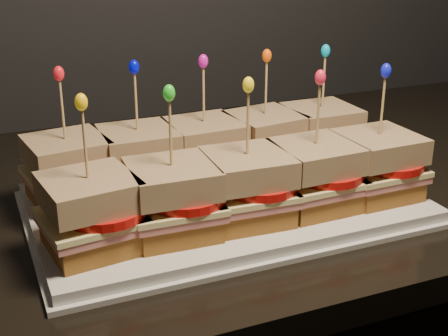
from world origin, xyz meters
name	(u,v)px	position (x,y,z in m)	size (l,w,h in m)	color
granite_slab	(324,170)	(0.39, 1.69, 0.86)	(2.30, 0.65, 0.03)	black
platter	(224,204)	(0.18, 1.59, 0.89)	(0.44, 0.27, 0.02)	silver
platter_rim	(224,208)	(0.18, 1.59, 0.88)	(0.45, 0.29, 0.01)	silver
sandwich_0_bread_bot	(70,190)	(0.02, 1.65, 0.91)	(0.08, 0.08, 0.02)	brown
sandwich_0_ham	(69,178)	(0.02, 1.65, 0.92)	(0.09, 0.09, 0.01)	#CC6B6C
sandwich_0_cheese	(68,172)	(0.02, 1.65, 0.93)	(0.09, 0.09, 0.01)	#F3E393
sandwich_0_tomato	(79,167)	(0.03, 1.64, 0.94)	(0.08, 0.08, 0.01)	red
sandwich_0_bread_top	(66,151)	(0.02, 1.65, 0.96)	(0.09, 0.09, 0.03)	#603112
sandwich_0_pick	(63,113)	(0.02, 1.65, 1.00)	(0.00, 0.00, 0.09)	tan
sandwich_0_frill	(59,74)	(0.02, 1.65, 1.05)	(0.01, 0.01, 0.02)	red
sandwich_1_bread_bot	(140,180)	(0.10, 1.65, 0.91)	(0.08, 0.08, 0.02)	brown
sandwich_1_ham	(139,168)	(0.10, 1.65, 0.92)	(0.09, 0.09, 0.01)	#CC6B6C
sandwich_1_cheese	(139,162)	(0.10, 1.65, 0.93)	(0.09, 0.09, 0.01)	#F3E393
sandwich_1_tomato	(150,157)	(0.11, 1.64, 0.94)	(0.08, 0.08, 0.01)	red
sandwich_1_bread_top	(138,141)	(0.10, 1.65, 0.96)	(0.09, 0.09, 0.03)	#603112
sandwich_1_pick	(136,105)	(0.10, 1.65, 1.00)	(0.00, 0.00, 0.09)	tan
sandwich_1_frill	(134,67)	(0.10, 1.65, 1.05)	(0.01, 0.01, 0.02)	#0306E4
sandwich_2_bread_bot	(205,170)	(0.18, 1.65, 0.91)	(0.08, 0.08, 0.02)	brown
sandwich_2_ham	(204,158)	(0.18, 1.65, 0.92)	(0.09, 0.09, 0.01)	#CC6B6C
sandwich_2_cheese	(204,153)	(0.18, 1.65, 0.93)	(0.09, 0.09, 0.01)	#F3E393
sandwich_2_tomato	(215,148)	(0.20, 1.64, 0.94)	(0.08, 0.08, 0.01)	red
sandwich_2_bread_top	(204,133)	(0.18, 1.65, 0.96)	(0.09, 0.09, 0.03)	#603112
sandwich_2_pick	(204,98)	(0.18, 1.65, 1.00)	(0.00, 0.00, 0.09)	tan
sandwich_2_frill	(203,61)	(0.18, 1.65, 1.05)	(0.01, 0.01, 0.02)	#C7149B
sandwich_3_bread_bot	(264,161)	(0.27, 1.65, 0.91)	(0.08, 0.08, 0.02)	brown
sandwich_3_ham	(264,149)	(0.27, 1.65, 0.92)	(0.09, 0.09, 0.01)	#CC6B6C
sandwich_3_cheese	(265,144)	(0.27, 1.65, 0.93)	(0.09, 0.09, 0.01)	#F3E393
sandwich_3_tomato	(275,139)	(0.28, 1.64, 0.94)	(0.08, 0.08, 0.01)	red
sandwich_3_bread_top	(265,125)	(0.27, 1.65, 0.96)	(0.09, 0.09, 0.03)	#603112
sandwich_3_pick	(266,91)	(0.27, 1.65, 1.00)	(0.00, 0.00, 0.09)	tan
sandwich_3_frill	(267,56)	(0.27, 1.65, 1.05)	(0.01, 0.01, 0.02)	#F3570B
sandwich_4_bread_bot	(320,152)	(0.35, 1.65, 0.91)	(0.08, 0.08, 0.02)	brown
sandwich_4_ham	(320,141)	(0.35, 1.65, 0.92)	(0.09, 0.09, 0.01)	#CC6B6C
sandwich_4_cheese	(320,136)	(0.35, 1.65, 0.93)	(0.09, 0.09, 0.01)	#F3E393
sandwich_4_tomato	(331,131)	(0.36, 1.64, 0.94)	(0.08, 0.08, 0.01)	red
sandwich_4_bread_top	(322,118)	(0.35, 1.65, 0.96)	(0.09, 0.09, 0.03)	#603112
sandwich_4_pick	(324,85)	(0.35, 1.65, 1.00)	(0.00, 0.00, 0.09)	tan
sandwich_4_frill	(326,51)	(0.35, 1.65, 1.05)	(0.01, 0.01, 0.02)	#069DC6
sandwich_5_bread_bot	(93,237)	(0.02, 1.52, 0.91)	(0.08, 0.08, 0.02)	brown
sandwich_5_ham	(92,223)	(0.02, 1.52, 0.92)	(0.09, 0.09, 0.01)	#CC6B6C
sandwich_5_cheese	(91,217)	(0.02, 1.52, 0.93)	(0.09, 0.09, 0.01)	#F3E393
sandwich_5_tomato	(104,210)	(0.03, 1.52, 0.94)	(0.08, 0.08, 0.01)	red
sandwich_5_bread_top	(89,192)	(0.02, 1.52, 0.96)	(0.09, 0.09, 0.03)	#603112
sandwich_5_pick	(85,148)	(0.02, 1.52, 1.00)	(0.00, 0.00, 0.09)	tan
sandwich_5_frill	(81,102)	(0.02, 1.52, 1.05)	(0.01, 0.01, 0.02)	yellow
sandwich_6_bread_bot	(173,222)	(0.10, 1.52, 0.91)	(0.08, 0.08, 0.02)	brown
sandwich_6_ham	(173,209)	(0.10, 1.52, 0.92)	(0.09, 0.09, 0.01)	#CC6B6C
sandwich_6_cheese	(173,203)	(0.10, 1.52, 0.93)	(0.09, 0.09, 0.01)	#F3E393
sandwich_6_tomato	(185,196)	(0.11, 1.52, 0.94)	(0.08, 0.08, 0.01)	red
sandwich_6_bread_top	(172,179)	(0.10, 1.52, 0.96)	(0.09, 0.09, 0.03)	#603112
sandwich_6_pick	(170,137)	(0.10, 1.52, 1.00)	(0.00, 0.00, 0.09)	tan
sandwich_6_frill	(169,93)	(0.10, 1.52, 1.05)	(0.01, 0.01, 0.02)	green
sandwich_7_bread_bot	(247,209)	(0.18, 1.52, 0.91)	(0.08, 0.08, 0.02)	brown
sandwich_7_ham	(247,196)	(0.18, 1.52, 0.92)	(0.09, 0.09, 0.01)	#CC6B6C
sandwich_7_cheese	(247,190)	(0.18, 1.52, 0.93)	(0.09, 0.09, 0.01)	#F3E393
sandwich_7_tomato	(259,184)	(0.20, 1.52, 0.94)	(0.08, 0.08, 0.01)	red
sandwich_7_bread_top	(247,167)	(0.18, 1.52, 0.96)	(0.09, 0.09, 0.03)	#603112
sandwich_7_pick	(248,127)	(0.18, 1.52, 1.00)	(0.00, 0.00, 0.09)	tan
sandwich_7_frill	(248,85)	(0.18, 1.52, 1.05)	(0.01, 0.01, 0.02)	yellow
sandwich_8_bread_bot	(313,197)	(0.27, 1.52, 0.91)	(0.08, 0.08, 0.02)	brown
sandwich_8_ham	(314,184)	(0.27, 1.52, 0.92)	(0.09, 0.09, 0.01)	#CC6B6C
sandwich_8_cheese	(315,178)	(0.27, 1.52, 0.93)	(0.09, 0.09, 0.01)	#F3E393
sandwich_8_tomato	(327,173)	(0.28, 1.52, 0.94)	(0.08, 0.08, 0.01)	red
sandwich_8_bread_top	(316,156)	(0.27, 1.52, 0.96)	(0.09, 0.09, 0.03)	#603112
sandwich_8_pick	(318,118)	(0.27, 1.52, 1.00)	(0.00, 0.00, 0.09)	tan
sandwich_8_frill	(320,77)	(0.27, 1.52, 1.05)	(0.01, 0.01, 0.02)	red
sandwich_9_bread_bot	(375,185)	(0.35, 1.52, 0.91)	(0.08, 0.08, 0.02)	brown
sandwich_9_ham	(376,173)	(0.35, 1.52, 0.92)	(0.09, 0.09, 0.01)	#CC6B6C
sandwich_9_cheese	(377,168)	(0.35, 1.52, 0.93)	(0.09, 0.09, 0.01)	#F3E393
sandwich_9_tomato	(389,162)	(0.36, 1.52, 0.94)	(0.08, 0.08, 0.01)	red
sandwich_9_bread_top	(379,147)	(0.35, 1.52, 0.96)	(0.09, 0.09, 0.03)	#603112
sandwich_9_pick	(382,110)	(0.35, 1.52, 1.00)	(0.00, 0.00, 0.09)	tan
sandwich_9_frill	(386,71)	(0.35, 1.52, 1.05)	(0.01, 0.01, 0.02)	#111AD2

